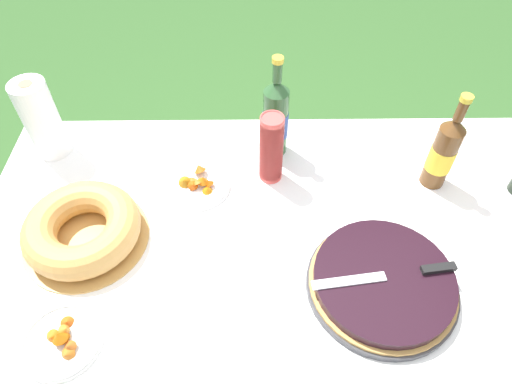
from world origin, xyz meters
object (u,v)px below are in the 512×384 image
object	(u,v)px
serving_knife	(397,274)
bundt_cake	(82,229)
snack_plate_near	(62,341)
berry_tart	(383,283)
cider_bottle_green	(275,118)
snack_plate_left	(197,183)
cup_stack	(271,149)
cider_bottle_amber	(443,152)
paper_towel_roll	(42,119)

from	to	relation	value
serving_knife	bundt_cake	size ratio (longest dim) A/B	1.06
snack_plate_near	bundt_cake	bearing A→B (deg)	92.40
bundt_cake	berry_tart	bearing A→B (deg)	-11.49
cider_bottle_green	snack_plate_left	world-z (taller)	cider_bottle_green
cup_stack	snack_plate_near	size ratio (longest dim) A/B	1.23
bundt_cake	cider_bottle_amber	size ratio (longest dim) A/B	1.06
snack_plate_left	paper_towel_roll	distance (m)	0.53
cider_bottle_green	serving_knife	bearing A→B (deg)	-61.01
serving_knife	cup_stack	size ratio (longest dim) A/B	1.56
bundt_cake	snack_plate_left	distance (m)	0.36
serving_knife	paper_towel_roll	bearing A→B (deg)	-34.84
snack_plate_near	cider_bottle_green	bearing A→B (deg)	51.24
cider_bottle_amber	snack_plate_left	bearing A→B (deg)	-179.11
bundt_cake	cup_stack	size ratio (longest dim) A/B	1.46
cider_bottle_amber	paper_towel_roll	bearing A→B (deg)	172.89
berry_tart	cup_stack	size ratio (longest dim) A/B	1.63
serving_knife	cider_bottle_green	distance (m)	0.60
cider_bottle_green	paper_towel_roll	distance (m)	0.74
snack_plate_near	snack_plate_left	bearing A→B (deg)	60.47
paper_towel_roll	cup_stack	bearing A→B (deg)	-9.87
berry_tart	snack_plate_left	bearing A→B (deg)	144.34
bundt_cake	serving_knife	bearing A→B (deg)	-10.84
snack_plate_left	serving_knife	bearing A→B (deg)	-33.89
cider_bottle_green	cider_bottle_amber	bearing A→B (deg)	-16.89
bundt_cake	paper_towel_roll	distance (m)	0.42
berry_tart	bundt_cake	xyz separation A→B (m)	(-0.81, 0.16, 0.02)
cup_stack	cider_bottle_green	xyz separation A→B (m)	(0.02, 0.12, 0.02)
berry_tart	bundt_cake	world-z (taller)	bundt_cake
bundt_cake	snack_plate_near	bearing A→B (deg)	-87.60
berry_tart	paper_towel_roll	world-z (taller)	paper_towel_roll
berry_tart	serving_knife	distance (m)	0.05
bundt_cake	snack_plate_left	world-z (taller)	bundt_cake
bundt_cake	snack_plate_left	size ratio (longest dim) A/B	1.64
serving_knife	snack_plate_left	size ratio (longest dim) A/B	1.74
snack_plate_near	serving_knife	bearing A→B (deg)	9.87
bundt_cake	cider_bottle_green	world-z (taller)	cider_bottle_green
cup_stack	snack_plate_left	distance (m)	0.26
berry_tart	cider_bottle_amber	bearing A→B (deg)	58.37
cider_bottle_green	snack_plate_left	distance (m)	0.32
snack_plate_left	paper_towel_roll	size ratio (longest dim) A/B	0.80
cider_bottle_green	snack_plate_near	distance (m)	0.86
serving_knife	cider_bottle_green	xyz separation A→B (m)	(-0.29, 0.52, 0.07)
cider_bottle_green	snack_plate_left	size ratio (longest dim) A/B	1.65
serving_knife	bundt_cake	xyz separation A→B (m)	(-0.84, 0.16, -0.01)
cider_bottle_green	paper_towel_roll	size ratio (longest dim) A/B	1.31
cup_stack	cider_bottle_amber	bearing A→B (deg)	-3.15
paper_towel_roll	bundt_cake	bearing A→B (deg)	-62.49
cider_bottle_green	cider_bottle_amber	distance (m)	0.51
cup_stack	cider_bottle_amber	world-z (taller)	cider_bottle_amber
cup_stack	snack_plate_near	distance (m)	0.76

